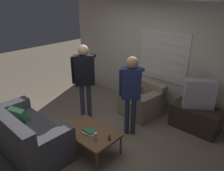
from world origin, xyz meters
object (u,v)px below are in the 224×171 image
at_px(armchair_beige, 143,102).
at_px(coffee_table, 90,133).
at_px(couch_blue, 25,135).
at_px(tv, 199,94).
at_px(book_stack, 89,132).
at_px(person_right_standing, 131,87).
at_px(soda_can, 95,136).
at_px(spare_remote, 109,138).
at_px(person_left_standing, 84,74).

xyz_separation_m(armchair_beige, coffee_table, (0.07, -1.75, 0.07)).
xyz_separation_m(couch_blue, tv, (1.98, 2.77, 0.48)).
bearing_deg(coffee_table, tv, 60.51).
xyz_separation_m(armchair_beige, book_stack, (0.11, -1.80, 0.13)).
relative_size(person_right_standing, book_stack, 6.42).
bearing_deg(person_right_standing, coffee_table, -140.50).
distance_m(soda_can, spare_remote, 0.24).
xyz_separation_m(couch_blue, coffee_table, (0.87, 0.80, 0.04)).
bearing_deg(spare_remote, coffee_table, 148.71).
relative_size(tv, person_right_standing, 0.37).
bearing_deg(tv, person_right_standing, 14.68).
distance_m(tv, person_left_standing, 2.40).
bearing_deg(soda_can, couch_blue, -147.51).
distance_m(couch_blue, coffee_table, 1.18).
xyz_separation_m(person_right_standing, book_stack, (-0.16, -0.96, -0.59)).
height_order(person_left_standing, person_right_standing, person_left_standing).
relative_size(tv, book_stack, 2.39).
bearing_deg(armchair_beige, spare_remote, 112.60).
height_order(couch_blue, armchair_beige, couch_blue).
xyz_separation_m(coffee_table, book_stack, (0.04, -0.05, 0.06)).
bearing_deg(person_right_standing, soda_can, -125.67).
bearing_deg(book_stack, tv, 62.00).
bearing_deg(soda_can, person_left_standing, 145.63).
bearing_deg(tv, soda_can, 32.65).
xyz_separation_m(couch_blue, soda_can, (1.11, 0.71, 0.14)).
bearing_deg(person_left_standing, spare_remote, -77.14).
distance_m(person_right_standing, spare_remote, 1.05).
distance_m(couch_blue, soda_can, 1.32).
relative_size(person_left_standing, spare_remote, 14.00).
bearing_deg(coffee_table, soda_can, -20.72).
height_order(tv, soda_can, tv).
xyz_separation_m(soda_can, spare_remote, (0.16, 0.17, -0.05)).
bearing_deg(person_right_standing, book_stack, -137.59).
relative_size(coffee_table, tv, 1.69).
distance_m(tv, person_right_standing, 1.42).
height_order(coffee_table, spare_remote, spare_remote).
bearing_deg(armchair_beige, book_stack, 100.30).
xyz_separation_m(armchair_beige, spare_remote, (0.48, -1.68, 0.12)).
xyz_separation_m(tv, person_left_standing, (-1.99, -1.30, 0.29)).
height_order(book_stack, spare_remote, book_stack).
relative_size(armchair_beige, coffee_table, 0.89).
relative_size(book_stack, spare_remote, 2.07).
bearing_deg(tv, book_stack, 27.55).
bearing_deg(couch_blue, armchair_beige, 73.54).
bearing_deg(couch_blue, spare_remote, 35.42).
height_order(couch_blue, tv, tv).
relative_size(coffee_table, spare_remote, 8.36).
bearing_deg(person_left_standing, person_right_standing, -39.65).
xyz_separation_m(coffee_table, person_left_standing, (-0.88, 0.67, 0.72)).
bearing_deg(person_left_standing, coffee_table, -89.65).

